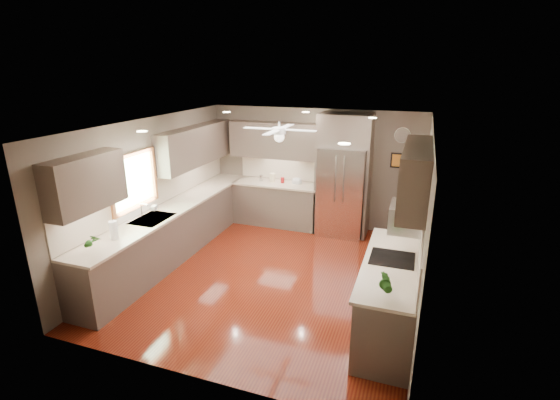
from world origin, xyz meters
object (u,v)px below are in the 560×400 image
Objects in this scene: canister_d at (283,180)px; potted_plant_right at (386,283)px; stool at (384,248)px; paper_towel at (114,230)px; bowl at (297,183)px; soap_bottle at (155,207)px; microwave at (406,217)px; refrigerator at (343,178)px; canister_b at (261,178)px; potted_plant_left at (91,241)px; canister_c at (272,178)px.

potted_plant_right is (2.52, -3.85, 0.09)m from canister_d.
paper_towel reaches higher than stool.
canister_d is at bearing -177.59° from bowl.
soap_bottle is 4.13m from microwave.
refrigerator reaches higher than microwave.
canister_b is at bearing 159.05° from stool.
stool is (-0.35, 1.70, -1.24)m from microwave.
paper_towel is (-0.84, -3.59, 0.07)m from canister_b.
microwave is 4.06m from paper_towel.
potted_plant_right is at bearing 2.77° from potted_plant_left.
canister_d is at bearing 2.55° from canister_b.
stool is at bearing -20.95° from canister_b.
paper_towel is (-2.63, -3.54, -0.11)m from refrigerator.
refrigerator is (2.77, 2.38, 0.16)m from soap_bottle.
canister_c is at bearing 179.75° from canister_d.
stool is at bearing -46.03° from refrigerator.
bowl is 0.09× the size of refrigerator.
canister_b is 1.80m from refrigerator.
canister_c is 2.74m from soap_bottle.
soap_bottle is at bearing 96.77° from paper_towel.
canister_d is 0.40× the size of potted_plant_left.
canister_c is 0.66× the size of potted_plant_right.
refrigerator is at bearing -3.01° from canister_d.
canister_b is 2.62m from soap_bottle.
potted_plant_left reaches higher than paper_towel.
potted_plant_left is (-1.10, -4.04, 0.06)m from canister_c.
bowl is at bearing 119.72° from potted_plant_right.
potted_plant_right reaches higher than canister_b.
microwave reaches higher than potted_plant_right.
refrigerator is at bearing 133.97° from stool.
canister_c reaches higher than bowl.
soap_bottle is 4.22m from potted_plant_right.
soap_bottle is (-1.23, -2.45, -0.00)m from canister_c.
canister_d is at bearing 69.89° from paper_towel.
bowl is 2.37m from stool.
microwave is (1.33, -2.71, 0.29)m from refrigerator.
potted_plant_left is 0.65× the size of stool.
paper_towel is at bearing 89.05° from potted_plant_left.
paper_towel is at bearing -168.15° from microwave.
canister_b is 0.60× the size of bowl.
soap_bottle is at bearing -139.25° from refrigerator.
canister_b reaches higher than canister_d.
microwave is 2.13m from stool.
potted_plant_left reaches higher than soap_bottle.
potted_plant_left is at bearing -140.66° from stool.
paper_towel is at bearing -144.95° from stool.
refrigerator reaches higher than potted_plant_left.
canister_b is 0.48m from canister_d.
soap_bottle is 3.03m from bowl.
potted_plant_left is (-1.33, -4.04, 0.09)m from canister_d.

